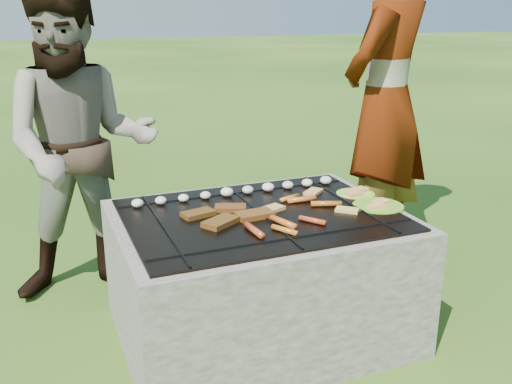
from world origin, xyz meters
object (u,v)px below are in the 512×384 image
plate_near (378,206)px  plate_far (356,194)px  bystander (81,148)px  fire_pit (260,279)px  cook (386,103)px

plate_near → plate_far: bearing=89.7°
plate_far → bystander: 1.43m
fire_pit → plate_near: bearing=-11.0°
plate_near → bystander: size_ratio=0.17×
cook → bystander: bearing=-37.0°
plate_far → plate_near: (-0.00, -0.21, -0.00)m
plate_far → plate_near: 0.21m
plate_far → plate_near: size_ratio=0.77×
fire_pit → plate_far: bearing=9.7°
cook → bystander: 1.74m
cook → bystander: (-1.73, 0.16, -0.15)m
fire_pit → plate_near: plate_near is taller
cook → fire_pit: bearing=-3.0°
plate_far → cook: size_ratio=0.11×
fire_pit → plate_far: 0.66m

